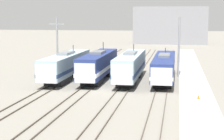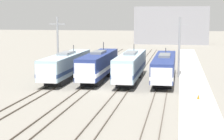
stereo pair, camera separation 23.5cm
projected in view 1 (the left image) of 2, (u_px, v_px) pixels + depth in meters
name	position (u px, v px, depth m)	size (l,w,h in m)	color
ground_plane	(104.00, 90.00, 48.52)	(400.00, 400.00, 0.00)	gray
rail_pair_far_left	(50.00, 88.00, 49.77)	(1.50, 120.00, 0.15)	#4C4238
rail_pair_center_left	(86.00, 89.00, 48.93)	(1.51, 120.00, 0.15)	#4C4238
rail_pair_center_right	(123.00, 90.00, 48.09)	(1.51, 120.00, 0.15)	#4C4238
rail_pair_far_right	(161.00, 92.00, 47.25)	(1.50, 120.00, 0.15)	#4C4238
locomotive_far_left	(65.00, 66.00, 56.38)	(3.06, 18.09, 4.90)	#232326
locomotive_center_left	(98.00, 65.00, 55.88)	(3.01, 17.08, 5.44)	black
locomotive_center_right	(130.00, 66.00, 54.87)	(2.95, 17.41, 5.19)	#232326
locomotive_far_right	(164.00, 67.00, 55.13)	(2.99, 18.90, 4.52)	black
catenary_tower_left	(57.00, 44.00, 61.63)	(2.68, 0.32, 9.37)	gray
catenary_tower_right	(179.00, 46.00, 58.24)	(2.68, 0.32, 9.37)	gray
platform	(195.00, 92.00, 46.52)	(4.00, 120.00, 0.27)	beige
traffic_cone	(199.00, 97.00, 42.15)	(0.32, 0.32, 0.54)	orange
depot_building	(170.00, 25.00, 129.59)	(24.87, 10.43, 12.71)	gray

